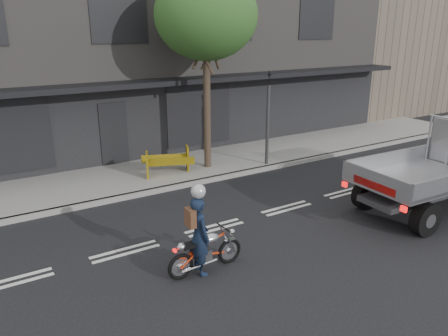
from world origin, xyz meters
TOP-DOWN VIEW (x-y plane):
  - ground at (0.00, 0.00)m, footprint 80.00×80.00m
  - sidewalk at (0.00, 4.70)m, footprint 32.00×3.20m
  - kerb at (0.00, 3.10)m, footprint 32.00×0.20m
  - building_main at (0.00, 11.30)m, footprint 26.00×10.00m
  - building_neighbour at (20.00, 11.30)m, footprint 14.00×10.00m
  - street_tree at (2.20, 4.20)m, footprint 3.40×3.40m
  - traffic_light_pole at (4.20, 3.35)m, footprint 0.12×0.12m
  - motorcycle at (-1.20, -1.68)m, footprint 1.79×0.52m
  - rider at (-1.35, -1.68)m, footprint 0.42×0.63m
  - construction_barrier at (0.66, 3.99)m, footprint 1.73×1.19m

SIDE VIEW (x-z plane):
  - ground at x=0.00m, z-range 0.00..0.00m
  - sidewalk at x=0.00m, z-range 0.00..0.15m
  - kerb at x=0.00m, z-range 0.00..0.15m
  - motorcycle at x=-1.20m, z-range 0.01..0.93m
  - construction_barrier at x=0.66m, z-range 0.15..1.05m
  - rider at x=-1.35m, z-range 0.00..1.70m
  - traffic_light_pole at x=4.20m, z-range -0.10..3.40m
  - building_main at x=0.00m, z-range 0.00..8.00m
  - building_neighbour at x=20.00m, z-range 0.00..10.00m
  - street_tree at x=2.20m, z-range 1.90..8.65m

